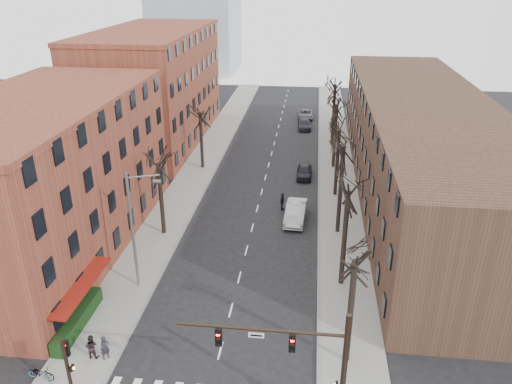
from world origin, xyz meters
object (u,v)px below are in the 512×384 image
(parked_car_near, at_px, (304,171))
(bicycle, at_px, (41,373))
(silver_sedan, at_px, (296,212))
(pedestrian_a, at_px, (105,348))
(parked_car_mid, at_px, (304,124))

(parked_car_near, bearing_deg, bicycle, -112.75)
(silver_sedan, relative_size, pedestrian_a, 3.31)
(parked_car_near, distance_m, pedestrian_a, 32.10)
(silver_sedan, xyz_separation_m, bicycle, (-13.41, -21.50, -0.25))
(bicycle, bearing_deg, parked_car_near, -17.48)
(silver_sedan, relative_size, bicycle, 3.05)
(silver_sedan, xyz_separation_m, pedestrian_a, (-10.41, -19.49, 0.08))
(pedestrian_a, bearing_deg, parked_car_mid, 33.84)
(bicycle, bearing_deg, parked_car_mid, -8.87)
(pedestrian_a, bearing_deg, parked_car_near, 25.98)
(parked_car_near, height_order, parked_car_mid, parked_car_near)
(bicycle, bearing_deg, pedestrian_a, -50.21)
(parked_car_near, height_order, bicycle, parked_car_near)
(silver_sedan, xyz_separation_m, parked_car_near, (0.50, 10.70, -0.14))
(parked_car_mid, distance_m, pedestrian_a, 50.02)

